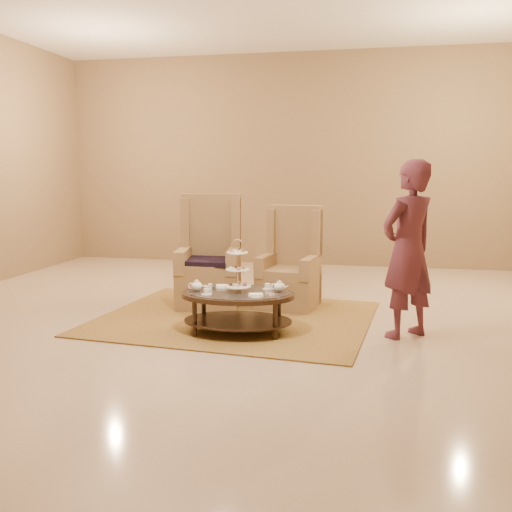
% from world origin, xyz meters
% --- Properties ---
extents(ground, '(8.00, 8.00, 0.00)m').
position_xyz_m(ground, '(0.00, 0.00, 0.00)').
color(ground, beige).
rests_on(ground, ground).
extents(ceiling, '(8.00, 8.00, 0.02)m').
position_xyz_m(ceiling, '(0.00, 0.00, 0.00)').
color(ceiling, silver).
rests_on(ceiling, ground).
extents(wall_back, '(8.00, 0.04, 3.50)m').
position_xyz_m(wall_back, '(0.00, 4.00, 1.75)').
color(wall_back, olive).
rests_on(wall_back, ground).
extents(rug, '(3.05, 2.63, 0.02)m').
position_xyz_m(rug, '(-0.18, 0.23, 0.01)').
color(rug, '#A28439').
rests_on(rug, ground).
extents(tea_table, '(1.17, 0.85, 0.93)m').
position_xyz_m(tea_table, '(-0.02, -0.32, 0.34)').
color(tea_table, black).
rests_on(tea_table, ground).
extents(armchair_left, '(0.81, 0.83, 1.31)m').
position_xyz_m(armchair_left, '(-0.63, 0.82, 0.44)').
color(armchair_left, '#997648').
rests_on(armchair_left, ground).
extents(armchair_right, '(0.72, 0.74, 1.18)m').
position_xyz_m(armchair_right, '(0.33, 0.92, 0.39)').
color(armchair_right, '#997648').
rests_on(armchair_right, ground).
extents(person, '(0.72, 0.72, 1.68)m').
position_xyz_m(person, '(1.58, -0.09, 0.84)').
color(person, '#582632').
rests_on(person, ground).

